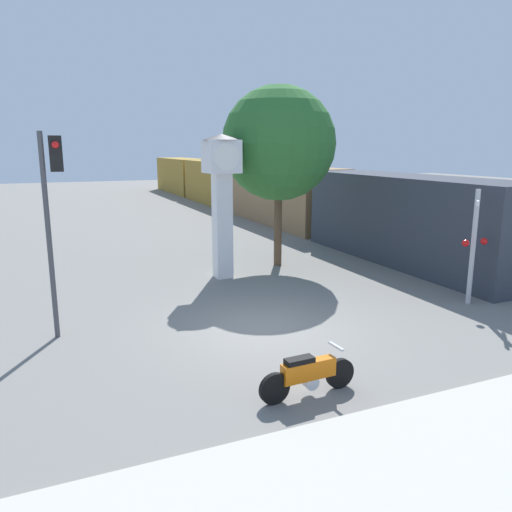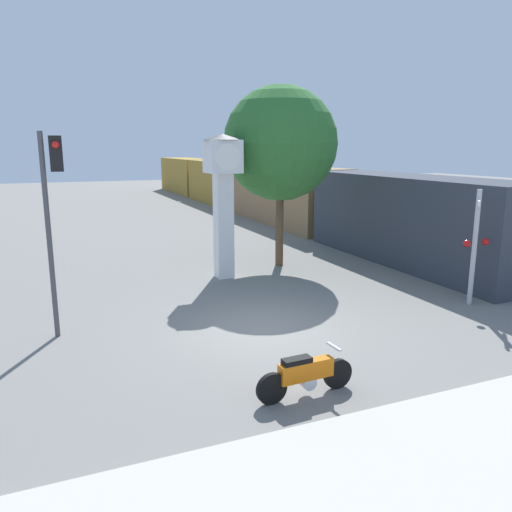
# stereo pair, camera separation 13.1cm
# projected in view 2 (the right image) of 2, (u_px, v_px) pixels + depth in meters

# --- Properties ---
(ground_plane) EXTENTS (120.00, 120.00, 0.00)m
(ground_plane) POSITION_uv_depth(u_px,v_px,m) (263.00, 329.00, 12.55)
(ground_plane) COLOR slate
(motorcycle) EXTENTS (1.99, 0.43, 0.88)m
(motorcycle) POSITION_uv_depth(u_px,v_px,m) (306.00, 374.00, 9.10)
(motorcycle) COLOR black
(motorcycle) RESTS_ON ground_plane
(clock_tower) EXTENTS (1.31, 1.31, 4.93)m
(clock_tower) POSITION_uv_depth(u_px,v_px,m) (223.00, 184.00, 16.90)
(clock_tower) COLOR white
(clock_tower) RESTS_ON ground_plane
(freight_train) EXTENTS (2.80, 45.12, 3.40)m
(freight_train) POSITION_uv_depth(u_px,v_px,m) (250.00, 188.00, 35.03)
(freight_train) COLOR #333842
(freight_train) RESTS_ON ground_plane
(traffic_light) EXTENTS (0.50, 0.35, 4.84)m
(traffic_light) POSITION_uv_depth(u_px,v_px,m) (52.00, 200.00, 11.45)
(traffic_light) COLOR #47474C
(traffic_light) RESTS_ON ground_plane
(railroad_crossing_signal) EXTENTS (0.90, 0.82, 3.34)m
(railroad_crossing_signal) POSITION_uv_depth(u_px,v_px,m) (475.00, 242.00, 14.19)
(railroad_crossing_signal) COLOR #B7B7BC
(railroad_crossing_signal) RESTS_ON ground_plane
(street_tree) EXTENTS (4.22, 4.22, 6.73)m
(street_tree) POSITION_uv_depth(u_px,v_px,m) (280.00, 144.00, 18.42)
(street_tree) COLOR brown
(street_tree) RESTS_ON ground_plane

